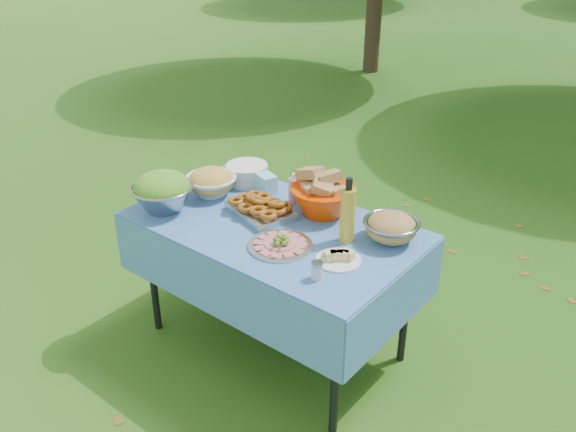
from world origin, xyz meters
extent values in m
plane|color=#0C3609|center=(0.00, 0.00, 0.00)|extent=(80.00, 80.00, 0.00)
cube|color=#81BBF8|center=(0.00, 0.00, 0.38)|extent=(1.46, 0.86, 0.76)
cylinder|color=white|center=(-0.45, 0.30, 0.82)|extent=(0.30, 0.30, 0.11)
cube|color=#9ADBEA|center=(-0.28, 0.27, 0.81)|extent=(0.13, 0.12, 0.10)
cylinder|color=pink|center=(-0.08, 0.26, 0.85)|extent=(0.07, 0.07, 0.17)
cube|color=#ACADB1|center=(-0.12, 0.04, 0.80)|extent=(0.39, 0.33, 0.08)
cylinder|color=silver|center=(0.17, -0.15, 0.80)|extent=(0.33, 0.33, 0.07)
cylinder|color=gold|center=(0.38, 0.09, 0.93)|extent=(0.10, 0.10, 0.33)
cylinder|color=white|center=(0.46, -0.09, 0.79)|extent=(0.23, 0.23, 0.06)
cylinder|color=silver|center=(0.47, -0.26, 0.80)|extent=(0.06, 0.06, 0.08)
camera|label=1|loc=(1.75, -2.07, 2.23)|focal=38.00mm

